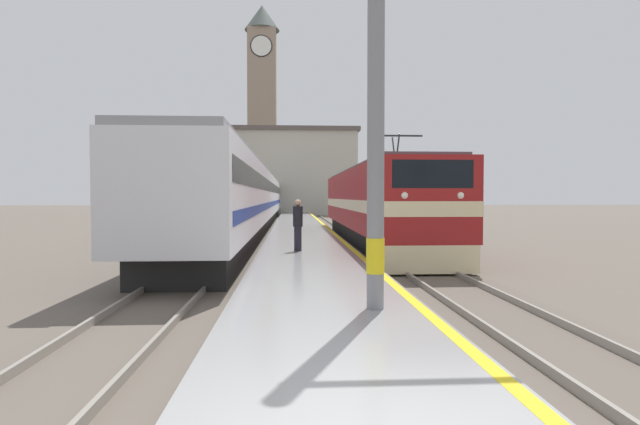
% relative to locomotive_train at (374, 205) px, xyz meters
% --- Properties ---
extents(ground_plane, '(200.00, 200.00, 0.00)m').
position_rel_locomotive_train_xyz_m(ground_plane, '(-3.35, 10.00, -1.86)').
color(ground_plane, '#60564C').
extents(platform, '(3.50, 140.00, 0.38)m').
position_rel_locomotive_train_xyz_m(platform, '(-3.35, 5.00, -1.67)').
color(platform, '#999999').
rests_on(platform, ground).
extents(rail_track_near, '(2.84, 140.00, 0.16)m').
position_rel_locomotive_train_xyz_m(rail_track_near, '(0.00, 5.00, -1.83)').
color(rail_track_near, '#60564C').
rests_on(rail_track_near, ground).
extents(rail_track_far, '(2.83, 140.00, 0.16)m').
position_rel_locomotive_train_xyz_m(rail_track_far, '(-6.73, 5.00, -1.83)').
color(rail_track_far, '#60564C').
rests_on(rail_track_far, ground).
extents(locomotive_train, '(2.92, 20.04, 4.61)m').
position_rel_locomotive_train_xyz_m(locomotive_train, '(0.00, 0.00, 0.00)').
color(locomotive_train, black).
rests_on(locomotive_train, ground).
extents(passenger_train, '(2.92, 54.45, 3.98)m').
position_rel_locomotive_train_xyz_m(passenger_train, '(-6.73, 14.28, 0.28)').
color(passenger_train, black).
rests_on(passenger_train, ground).
extents(catenary_mast, '(2.85, 0.31, 7.78)m').
position_rel_locomotive_train_xyz_m(catenary_mast, '(-2.46, -15.36, 2.36)').
color(catenary_mast, gray).
rests_on(catenary_mast, platform).
extents(person_on_platform, '(0.34, 0.34, 1.80)m').
position_rel_locomotive_train_xyz_m(person_on_platform, '(-3.73, -6.33, -0.54)').
color(person_on_platform, '#23232D').
rests_on(person_on_platform, platform).
extents(clock_tower, '(5.01, 5.01, 29.87)m').
position_rel_locomotive_train_xyz_m(clock_tower, '(-8.09, 49.41, 13.93)').
color(clock_tower, gray).
rests_on(clock_tower, ground).
extents(station_building, '(19.83, 7.61, 10.62)m').
position_rel_locomotive_train_xyz_m(station_building, '(-5.63, 38.79, 3.48)').
color(station_building, '#B7B2A3').
rests_on(station_building, ground).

